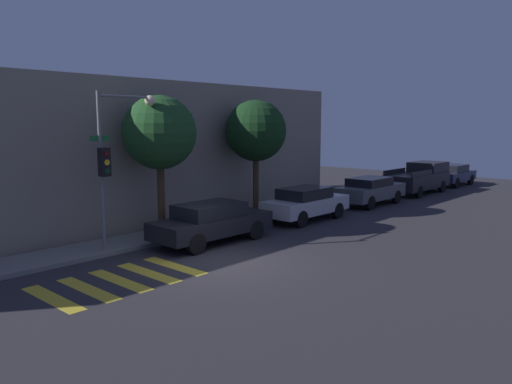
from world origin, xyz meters
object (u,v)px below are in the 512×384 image
(traffic_light_pole, at_px, (115,148))
(sedan_far_end, at_px, (370,190))
(sedan_middle, at_px, (306,203))
(tree_midblock, at_px, (256,131))
(pickup_truck, at_px, (419,178))
(sedan_tail_of_row, at_px, (451,174))
(sedan_near_corner, at_px, (212,222))
(tree_near_corner, at_px, (160,133))

(traffic_light_pole, height_order, sedan_far_end, traffic_light_pole)
(sedan_middle, relative_size, tree_midblock, 0.82)
(pickup_truck, height_order, sedan_tail_of_row, pickup_truck)
(sedan_near_corner, distance_m, sedan_far_end, 11.18)
(sedan_near_corner, relative_size, tree_midblock, 0.88)
(sedan_middle, distance_m, pickup_truck, 11.51)
(sedan_far_end, bearing_deg, traffic_light_pole, 174.89)
(pickup_truck, distance_m, tree_near_corner, 18.13)
(sedan_far_end, relative_size, sedan_tail_of_row, 1.04)
(traffic_light_pole, relative_size, sedan_middle, 1.21)
(sedan_tail_of_row, bearing_deg, pickup_truck, -180.00)
(sedan_tail_of_row, xyz_separation_m, tree_midblock, (-17.61, 2.01, 3.13))
(sedan_middle, relative_size, tree_near_corner, 0.82)
(sedan_near_corner, bearing_deg, sedan_far_end, -0.00)
(sedan_tail_of_row, height_order, tree_near_corner, tree_near_corner)
(sedan_far_end, bearing_deg, tree_near_corner, 170.38)
(sedan_tail_of_row, bearing_deg, tree_near_corner, 174.97)
(traffic_light_pole, distance_m, tree_midblock, 7.61)
(pickup_truck, xyz_separation_m, sedan_tail_of_row, (5.06, 0.00, -0.17))
(tree_near_corner, bearing_deg, traffic_light_pole, -162.46)
(sedan_far_end, distance_m, sedan_tail_of_row, 10.98)
(tree_midblock, bearing_deg, sedan_tail_of_row, -6.51)
(tree_midblock, bearing_deg, sedan_near_corner, -156.18)
(sedan_middle, distance_m, sedan_far_end, 5.59)
(traffic_light_pole, height_order, pickup_truck, traffic_light_pole)
(tree_near_corner, height_order, tree_midblock, tree_near_corner)
(sedan_tail_of_row, relative_size, tree_midblock, 0.81)
(traffic_light_pole, distance_m, tree_near_corner, 2.49)
(tree_near_corner, bearing_deg, tree_midblock, 0.00)
(sedan_near_corner, xyz_separation_m, sedan_middle, (5.59, 0.00, 0.01))
(sedan_tail_of_row, height_order, tree_midblock, tree_midblock)
(sedan_near_corner, height_order, tree_midblock, tree_midblock)
(pickup_truck, bearing_deg, tree_near_corner, 173.55)
(traffic_light_pole, height_order, sedan_near_corner, traffic_light_pole)
(sedan_near_corner, distance_m, tree_near_corner, 3.77)
(traffic_light_pole, distance_m, pickup_truck, 20.30)
(sedan_middle, height_order, sedan_far_end, sedan_middle)
(sedan_far_end, xyz_separation_m, tree_near_corner, (-11.85, 2.01, 3.11))
(sedan_near_corner, xyz_separation_m, sedan_far_end, (11.18, -0.00, 0.01))
(sedan_near_corner, height_order, pickup_truck, pickup_truck)
(sedan_tail_of_row, bearing_deg, traffic_light_pole, 177.11)
(tree_midblock, bearing_deg, sedan_far_end, -16.85)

